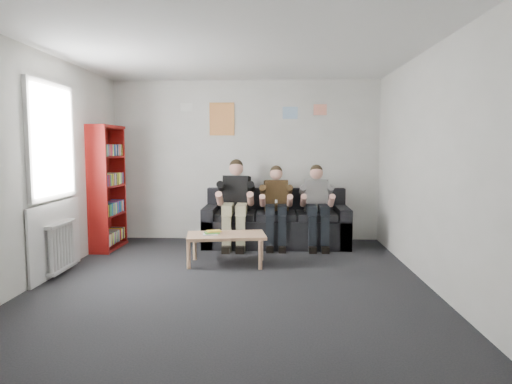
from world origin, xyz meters
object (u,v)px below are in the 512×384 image
sofa (276,225)px  coffee_table (226,238)px  person_middle (276,206)px  bookshelf (108,188)px  person_right (317,206)px  person_left (235,204)px

sofa → coffee_table: size_ratio=2.22×
person_middle → bookshelf: bearing=176.4°
sofa → bookshelf: (-2.60, -0.40, 0.63)m
sofa → person_middle: (-0.00, -0.20, 0.33)m
person_right → person_middle: bearing=-177.1°
coffee_table → person_left: 1.16m
coffee_table → bookshelf: bearing=154.6°
person_middle → sofa: bearing=82.0°
sofa → person_left: size_ratio=1.66×
person_middle → coffee_table: bearing=-129.1°
person_left → person_middle: 0.64m
bookshelf → person_left: bookshelf is taller
sofa → person_right: bearing=-17.5°
coffee_table → person_middle: bearing=58.9°
sofa → person_right: (0.64, -0.20, 0.34)m
person_left → person_right: 1.28m
sofa → person_middle: 0.39m
sofa → person_right: size_ratio=1.77×
sofa → person_right: person_right is taller
bookshelf → person_right: (3.24, 0.20, -0.30)m
bookshelf → coffee_table: (1.92, -0.91, -0.59)m
person_right → coffee_table: bearing=-136.7°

